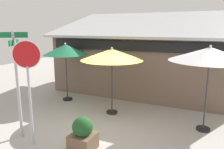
{
  "coord_description": "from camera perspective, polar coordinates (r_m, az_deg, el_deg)",
  "views": [
    {
      "loc": [
        3.5,
        -6.2,
        3.34
      ],
      "look_at": [
        0.03,
        1.2,
        1.6
      ],
      "focal_mm": 35.43,
      "sensor_mm": 36.0,
      "label": 1
    }
  ],
  "objects": [
    {
      "name": "patio_umbrella_forest_green_left",
      "position": [
        10.21,
        -11.93,
        6.21
      ],
      "size": [
        1.99,
        1.99,
        2.68
      ],
      "color": "black",
      "rests_on": "ground"
    },
    {
      "name": "street_sign_post",
      "position": [
        7.1,
        -23.38,
        -0.25
      ],
      "size": [
        0.76,
        0.71,
        3.24
      ],
      "color": "#A8AAB2",
      "rests_on": "ground"
    },
    {
      "name": "sidewalk_planter",
      "position": [
        6.37,
        -7.54,
        -15.09
      ],
      "size": [
        0.66,
        0.66,
        0.96
      ],
      "color": "brown",
      "rests_on": "ground"
    },
    {
      "name": "ground_plane",
      "position": [
        7.88,
        -4.02,
        -13.48
      ],
      "size": [
        28.0,
        28.0,
        0.1
      ],
      "primitive_type": "cube",
      "color": "#ADA8A0"
    },
    {
      "name": "stop_sign",
      "position": [
        6.44,
        -20.83,
        0.06
      ],
      "size": [
        0.65,
        0.42,
        3.01
      ],
      "color": "#A8AAB2",
      "rests_on": "ground"
    },
    {
      "name": "patio_umbrella_ivory_right",
      "position": [
        7.49,
        23.95,
        4.71
      ],
      "size": [
        2.51,
        2.51,
        2.82
      ],
      "color": "black",
      "rests_on": "ground"
    },
    {
      "name": "cafe_building",
      "position": [
        11.99,
        8.39,
        3.36
      ],
      "size": [
        9.11,
        4.99,
        4.24
      ],
      "color": "#705B4C",
      "rests_on": "ground"
    },
    {
      "name": "patio_umbrella_mustard_center",
      "position": [
        8.35,
        -0.03,
        5.08
      ],
      "size": [
        2.39,
        2.39,
        2.63
      ],
      "color": "black",
      "rests_on": "ground"
    }
  ]
}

